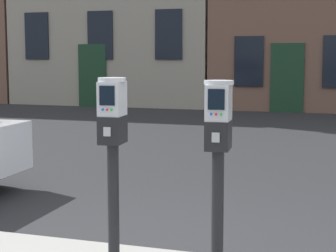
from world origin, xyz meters
TOP-DOWN VIEW (x-y plane):
  - parking_meter_near_kerb at (-0.14, -0.15)m, footprint 0.23×0.26m
  - parking_meter_twin_adjacent at (0.70, -0.15)m, footprint 0.23×0.26m

SIDE VIEW (x-z plane):
  - parking_meter_twin_adjacent at x=0.70m, z-range 0.41..1.84m
  - parking_meter_near_kerb at x=-0.14m, z-range 0.41..1.85m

